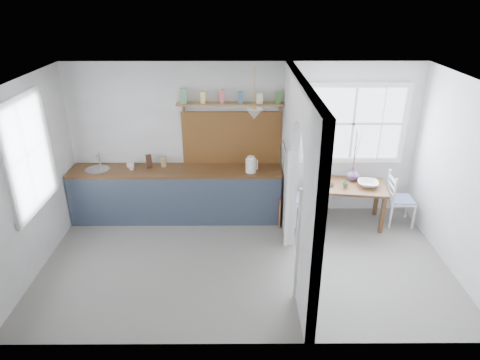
{
  "coord_description": "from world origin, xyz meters",
  "views": [
    {
      "loc": [
        -0.1,
        -5.21,
        3.66
      ],
      "look_at": [
        -0.07,
        0.22,
        1.19
      ],
      "focal_mm": 32.0,
      "sensor_mm": 36.0,
      "label": 1
    }
  ],
  "objects_px": {
    "dining_table": "(350,203)",
    "vase": "(353,174)",
    "chair_left": "(303,197)",
    "chair_right": "(401,199)",
    "kettle": "(251,164)"
  },
  "relations": [
    {
      "from": "dining_table",
      "to": "vase",
      "type": "xyz_separation_m",
      "value": [
        0.06,
        0.2,
        0.45
      ]
    },
    {
      "from": "chair_left",
      "to": "chair_right",
      "type": "height_order",
      "value": "chair_left"
    },
    {
      "from": "chair_left",
      "to": "kettle",
      "type": "relative_size",
      "value": 3.29
    },
    {
      "from": "chair_right",
      "to": "dining_table",
      "type": "bearing_deg",
      "value": 89.51
    },
    {
      "from": "chair_right",
      "to": "vase",
      "type": "relative_size",
      "value": 4.19
    },
    {
      "from": "kettle",
      "to": "vase",
      "type": "distance_m",
      "value": 1.75
    },
    {
      "from": "chair_left",
      "to": "chair_right",
      "type": "distance_m",
      "value": 1.62
    },
    {
      "from": "vase",
      "to": "kettle",
      "type": "bearing_deg",
      "value": -175.01
    },
    {
      "from": "dining_table",
      "to": "vase",
      "type": "bearing_deg",
      "value": 81.45
    },
    {
      "from": "kettle",
      "to": "chair_right",
      "type": "bearing_deg",
      "value": -14.0
    },
    {
      "from": "chair_left",
      "to": "vase",
      "type": "height_order",
      "value": "chair_left"
    },
    {
      "from": "chair_right",
      "to": "kettle",
      "type": "bearing_deg",
      "value": 90.71
    },
    {
      "from": "dining_table",
      "to": "kettle",
      "type": "bearing_deg",
      "value": -173.7
    },
    {
      "from": "kettle",
      "to": "vase",
      "type": "xyz_separation_m",
      "value": [
        1.72,
        0.15,
        -0.25
      ]
    },
    {
      "from": "chair_left",
      "to": "kettle",
      "type": "xyz_separation_m",
      "value": [
        -0.87,
        0.04,
        0.59
      ]
    }
  ]
}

